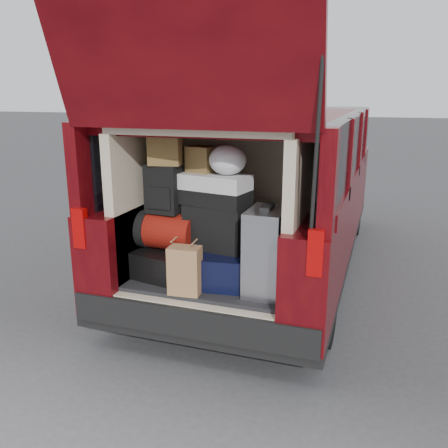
# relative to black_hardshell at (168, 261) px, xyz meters

# --- Properties ---
(ground) EXTENTS (80.00, 80.00, 0.00)m
(ground) POSITION_rel_black_hardshell_xyz_m (0.39, -0.15, -0.66)
(ground) COLOR #353538
(ground) RESTS_ON ground
(minivan) EXTENTS (1.90, 5.35, 2.77)m
(minivan) POSITION_rel_black_hardshell_xyz_m (0.39, 1.71, 0.25)
(minivan) COLOR black
(minivan) RESTS_ON ground
(load_floor) EXTENTS (1.24, 1.05, 0.55)m
(load_floor) POSITION_rel_black_hardshell_xyz_m (0.39, 0.13, -0.38)
(load_floor) COLOR black
(load_floor) RESTS_ON ground
(black_hardshell) EXTENTS (0.49, 0.60, 0.22)m
(black_hardshell) POSITION_rel_black_hardshell_xyz_m (0.00, 0.00, 0.00)
(black_hardshell) COLOR black
(black_hardshell) RESTS_ON load_floor
(navy_hardshell) EXTENTS (0.53, 0.62, 0.25)m
(navy_hardshell) POSITION_rel_black_hardshell_xyz_m (0.44, -0.00, 0.02)
(navy_hardshell) COLOR black
(navy_hardshell) RESTS_ON load_floor
(silver_roller) EXTENTS (0.26, 0.42, 0.63)m
(silver_roller) POSITION_rel_black_hardshell_xyz_m (0.84, -0.10, 0.21)
(silver_roller) COLOR white
(silver_roller) RESTS_ON load_floor
(kraft_bag) EXTENTS (0.24, 0.17, 0.36)m
(kraft_bag) POSITION_rel_black_hardshell_xyz_m (0.29, -0.33, 0.07)
(kraft_bag) COLOR #A27249
(kraft_bag) RESTS_ON load_floor
(red_duffel) EXTENTS (0.47, 0.32, 0.30)m
(red_duffel) POSITION_rel_black_hardshell_xyz_m (0.01, -0.01, 0.26)
(red_duffel) COLOR maroon
(red_duffel) RESTS_ON black_hardshell
(black_soft_case) EXTENTS (0.52, 0.35, 0.35)m
(black_soft_case) POSITION_rel_black_hardshell_xyz_m (0.41, 0.05, 0.31)
(black_soft_case) COLOR black
(black_soft_case) RESTS_ON navy_hardshell
(backpack) EXTENTS (0.28, 0.18, 0.38)m
(backpack) POSITION_rel_black_hardshell_xyz_m (-0.02, -0.01, 0.60)
(backpack) COLOR black
(backpack) RESTS_ON red_duffel
(twotone_duffel) EXTENTS (0.57, 0.37, 0.24)m
(twotone_duffel) POSITION_rel_black_hardshell_xyz_m (0.39, 0.05, 0.61)
(twotone_duffel) COLOR silver
(twotone_duffel) RESTS_ON black_soft_case
(grocery_sack_lower) EXTENTS (0.27, 0.24, 0.22)m
(grocery_sack_lower) POSITION_rel_black_hardshell_xyz_m (0.01, 0.00, 0.90)
(grocery_sack_lower) COLOR olive
(grocery_sack_lower) RESTS_ON backpack
(grocery_sack_upper) EXTENTS (0.23, 0.20, 0.20)m
(grocery_sack_upper) POSITION_rel_black_hardshell_xyz_m (0.26, 0.11, 0.83)
(grocery_sack_upper) COLOR olive
(grocery_sack_upper) RESTS_ON twotone_duffel
(plastic_bag_center) EXTENTS (0.29, 0.27, 0.23)m
(plastic_bag_center) POSITION_rel_black_hardshell_xyz_m (0.49, 0.04, 0.84)
(plastic_bag_center) COLOR white
(plastic_bag_center) RESTS_ON twotone_duffel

